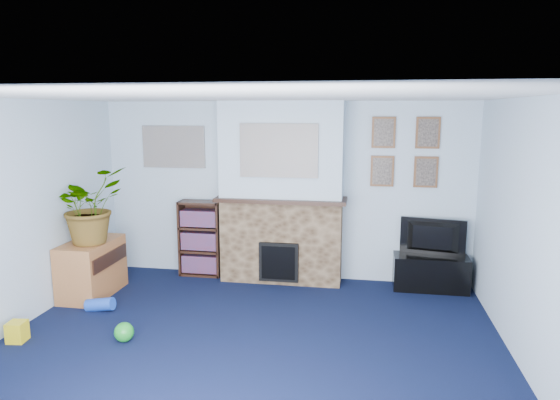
% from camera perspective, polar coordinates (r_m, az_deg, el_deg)
% --- Properties ---
extents(floor, '(5.00, 4.50, 0.01)m').
position_cam_1_polar(floor, '(5.03, -3.89, -16.76)').
color(floor, black).
rests_on(floor, ground).
extents(ceiling, '(5.00, 4.50, 0.01)m').
position_cam_1_polar(ceiling, '(4.49, -4.27, 11.72)').
color(ceiling, white).
rests_on(ceiling, wall_back).
extents(wall_back, '(5.00, 0.04, 2.40)m').
position_cam_1_polar(wall_back, '(6.78, 0.45, 1.04)').
color(wall_back, silver).
rests_on(wall_back, ground).
extents(wall_front, '(5.00, 0.04, 2.40)m').
position_cam_1_polar(wall_front, '(2.60, -16.36, -14.78)').
color(wall_front, silver).
rests_on(wall_front, ground).
extents(wall_left, '(0.04, 4.50, 2.40)m').
position_cam_1_polar(wall_left, '(5.74, -29.12, -1.95)').
color(wall_left, silver).
rests_on(wall_left, ground).
extents(wall_right, '(0.04, 4.50, 2.40)m').
position_cam_1_polar(wall_right, '(4.70, 27.09, -4.20)').
color(wall_right, silver).
rests_on(wall_right, ground).
extents(chimney_breast, '(1.72, 0.50, 2.40)m').
position_cam_1_polar(chimney_breast, '(6.58, 0.16, 0.63)').
color(chimney_breast, brown).
rests_on(chimney_breast, ground).
extents(collage_main, '(1.00, 0.03, 0.68)m').
position_cam_1_polar(collage_main, '(6.30, -0.15, 5.66)').
color(collage_main, gray).
rests_on(collage_main, chimney_breast).
extents(collage_left, '(0.90, 0.03, 0.58)m').
position_cam_1_polar(collage_left, '(7.11, -12.05, 5.96)').
color(collage_left, gray).
rests_on(collage_left, wall_back).
extents(portrait_tl, '(0.30, 0.03, 0.40)m').
position_cam_1_polar(portrait_tl, '(6.59, 11.75, 7.57)').
color(portrait_tl, brown).
rests_on(portrait_tl, wall_back).
extents(portrait_tr, '(0.30, 0.03, 0.40)m').
position_cam_1_polar(portrait_tr, '(6.63, 16.54, 7.38)').
color(portrait_tr, brown).
rests_on(portrait_tr, wall_back).
extents(portrait_bl, '(0.30, 0.03, 0.40)m').
position_cam_1_polar(portrait_bl, '(6.63, 11.60, 3.25)').
color(portrait_bl, brown).
rests_on(portrait_bl, wall_back).
extents(portrait_br, '(0.30, 0.03, 0.40)m').
position_cam_1_polar(portrait_br, '(6.67, 16.33, 3.09)').
color(portrait_br, brown).
rests_on(portrait_br, wall_back).
extents(tv_stand, '(0.94, 0.39, 0.44)m').
position_cam_1_polar(tv_stand, '(6.76, 16.82, -7.93)').
color(tv_stand, black).
rests_on(tv_stand, ground).
extents(television, '(0.82, 0.26, 0.47)m').
position_cam_1_polar(television, '(6.66, 17.00, -4.16)').
color(television, black).
rests_on(television, tv_stand).
extents(bookshelf, '(0.58, 0.28, 1.05)m').
position_cam_1_polar(bookshelf, '(7.06, -9.02, -4.51)').
color(bookshelf, black).
rests_on(bookshelf, ground).
extents(sideboard, '(0.49, 0.89, 0.69)m').
position_cam_1_polar(sideboard, '(6.69, -20.71, -7.25)').
color(sideboard, '#AA6636').
rests_on(sideboard, ground).
extents(potted_plant, '(0.94, 1.01, 0.92)m').
position_cam_1_polar(potted_plant, '(6.43, -20.99, -0.61)').
color(potted_plant, '#26661E').
rests_on(potted_plant, sideboard).
extents(mantel_clock, '(0.09, 0.05, 0.13)m').
position_cam_1_polar(mantel_clock, '(6.54, -0.55, 0.89)').
color(mantel_clock, gold).
rests_on(mantel_clock, chimney_breast).
extents(mantel_candle, '(0.05, 0.05, 0.16)m').
position_cam_1_polar(mantel_candle, '(6.50, 2.01, 0.91)').
color(mantel_candle, '#B2BFC6').
rests_on(mantel_candle, chimney_breast).
extents(mantel_teddy, '(0.13, 0.13, 0.13)m').
position_cam_1_polar(mantel_teddy, '(6.63, -4.02, 0.94)').
color(mantel_teddy, gray).
rests_on(mantel_teddy, chimney_breast).
extents(mantel_can, '(0.05, 0.05, 0.11)m').
position_cam_1_polar(mantel_can, '(6.45, 6.84, 0.59)').
color(mantel_can, yellow).
rests_on(mantel_can, chimney_breast).
extents(green_crate, '(0.37, 0.31, 0.28)m').
position_cam_1_polar(green_crate, '(6.68, -21.57, -9.21)').
color(green_crate, '#198C26').
rests_on(green_crate, ground).
extents(toy_ball, '(0.20, 0.20, 0.20)m').
position_cam_1_polar(toy_ball, '(5.38, -17.39, -14.29)').
color(toy_ball, '#198C26').
rests_on(toy_ball, ground).
extents(toy_block, '(0.19, 0.19, 0.20)m').
position_cam_1_polar(toy_block, '(5.78, -27.84, -13.09)').
color(toy_block, yellow).
rests_on(toy_block, ground).
extents(toy_tube, '(0.34, 0.15, 0.19)m').
position_cam_1_polar(toy_tube, '(6.23, -19.87, -11.19)').
color(toy_tube, blue).
rests_on(toy_tube, ground).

